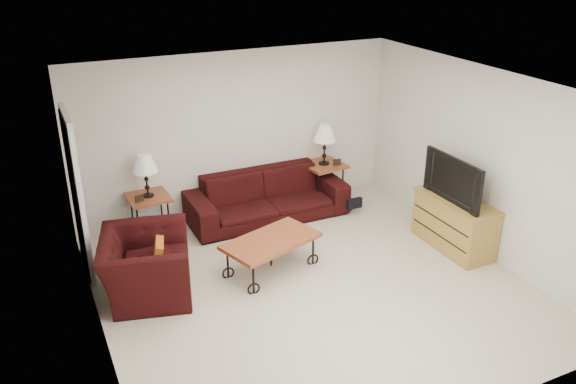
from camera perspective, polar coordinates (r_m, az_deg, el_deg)
The scene contains 20 objects.
ground at distance 7.42m, azimuth 2.34°, elevation -9.07°, with size 5.00×5.00×0.00m, color beige.
wall_back at distance 8.97m, azimuth -4.94°, elevation 5.64°, with size 5.00×0.02×2.50m, color silver.
wall_front at distance 5.03m, azimuth 16.05°, elevation -10.68°, with size 5.00×0.02×2.50m, color silver.
wall_left at distance 6.18m, azimuth -18.57°, elevation -4.20°, with size 0.02×5.00×2.50m, color silver.
wall_right at distance 8.21m, azimuth 18.18°, elevation 2.81°, with size 0.02×5.00×2.50m, color silver.
ceiling at distance 6.42m, azimuth 2.71°, elevation 10.04°, with size 5.00×5.00×0.00m, color white.
doorway at distance 7.77m, azimuth -19.85°, elevation -0.44°, with size 0.08×0.94×2.04m, color black.
sofa at distance 8.96m, azimuth -2.04°, elevation -0.43°, with size 2.42×0.95×0.71m, color black.
side_table_left at distance 8.67m, azimuth -13.21°, elevation -2.26°, with size 0.57×0.57×0.62m, color #954B26.
side_table_right at distance 9.56m, azimuth 3.46°, elevation 0.93°, with size 0.59×0.59×0.65m, color #954B26.
lamp_left at distance 8.43m, azimuth -13.60°, elevation 1.54°, with size 0.35×0.35×0.62m, color black, non-canonical shape.
lamp_right at distance 9.33m, azimuth 3.56°, elevation 4.60°, with size 0.37×0.37×0.65m, color black, non-canonical shape.
photo_frame_left at distance 8.37m, azimuth -14.20°, elevation -0.62°, with size 0.12×0.02×0.10m, color black.
photo_frame_right at distance 9.37m, azimuth 4.76°, elevation 2.89°, with size 0.13×0.02×0.11m, color black.
coffee_table at distance 7.61m, azimuth -1.64°, elevation -6.12°, with size 1.22×0.66×0.46m, color #954B26.
armchair at distance 7.29m, azimuth -13.63°, elevation -6.94°, with size 1.17×1.03×0.76m, color black.
throw_pillow at distance 7.20m, azimuth -12.48°, elevation -5.95°, with size 0.34×0.09×0.34m, color #C55B19.
tv_stand at distance 8.42m, azimuth 15.81°, elevation -2.96°, with size 0.50×1.21×0.73m, color #A2803C.
television at distance 8.14m, azimuth 16.22°, elevation 1.26°, with size 1.08×0.14×0.62m, color black.
backpack at distance 9.23m, azimuth 6.03°, elevation -0.53°, with size 0.38×0.29×0.49m, color black.
Camera 1 is at (-2.93, -5.51, 4.01)m, focal length 36.70 mm.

